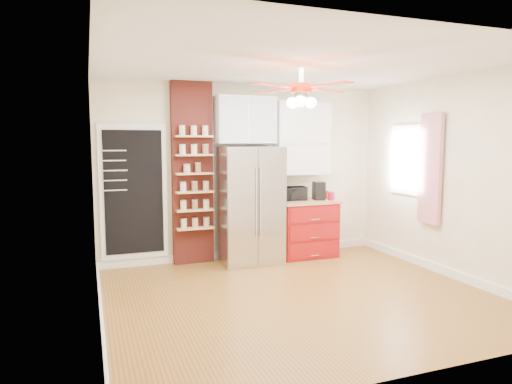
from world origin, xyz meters
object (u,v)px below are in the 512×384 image
object	(u,v)px
canister_left	(331,196)
ceiling_fan	(301,89)
coffee_maker	(319,191)
pantry_jar_oats	(187,169)
fridge	(249,205)
toaster_oven	(293,194)
red_cabinet	(306,228)

from	to	relation	value
canister_left	ceiling_fan	bearing A→B (deg)	-130.02
coffee_maker	canister_left	xyz separation A→B (m)	(0.16, -0.11, -0.08)
pantry_jar_oats	coffee_maker	bearing A→B (deg)	-3.19
fridge	canister_left	size ratio (longest dim) A/B	13.53
ceiling_fan	pantry_jar_oats	distance (m)	2.24
ceiling_fan	pantry_jar_oats	size ratio (longest dim) A/B	12.07
toaster_oven	pantry_jar_oats	xyz separation A→B (m)	(-1.69, 0.03, 0.42)
red_cabinet	pantry_jar_oats	world-z (taller)	pantry_jar_oats
red_cabinet	toaster_oven	size ratio (longest dim) A/B	2.43
red_cabinet	toaster_oven	xyz separation A→B (m)	(-0.19, 0.06, 0.55)
red_cabinet	pantry_jar_oats	bearing A→B (deg)	177.34
toaster_oven	coffee_maker	size ratio (longest dim) A/B	1.34
coffee_maker	canister_left	world-z (taller)	coffee_maker
red_cabinet	pantry_jar_oats	xyz separation A→B (m)	(-1.88, 0.09, 0.98)
red_cabinet	canister_left	world-z (taller)	canister_left
red_cabinet	canister_left	size ratio (longest dim) A/B	7.27
canister_left	pantry_jar_oats	xyz separation A→B (m)	(-2.25, 0.23, 0.47)
fridge	pantry_jar_oats	distance (m)	1.08
red_cabinet	coffee_maker	world-z (taller)	coffee_maker
ceiling_fan	canister_left	size ratio (longest dim) A/B	10.83
ceiling_fan	canister_left	world-z (taller)	ceiling_fan
red_cabinet	ceiling_fan	world-z (taller)	ceiling_fan
coffee_maker	pantry_jar_oats	bearing A→B (deg)	-174.95
coffee_maker	pantry_jar_oats	distance (m)	2.13
red_cabinet	pantry_jar_oats	size ratio (longest dim) A/B	8.10
ceiling_fan	pantry_jar_oats	xyz separation A→B (m)	(-0.96, 1.77, -0.99)
fridge	red_cabinet	world-z (taller)	fridge
red_cabinet	fridge	bearing A→B (deg)	-177.05
toaster_oven	canister_left	world-z (taller)	toaster_oven
pantry_jar_oats	fridge	bearing A→B (deg)	-8.58
red_cabinet	coffee_maker	bearing A→B (deg)	-7.91
ceiling_fan	toaster_oven	size ratio (longest dim) A/B	3.62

